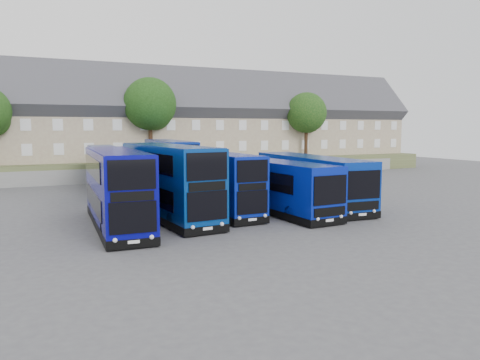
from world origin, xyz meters
name	(u,v)px	position (x,y,z in m)	size (l,w,h in m)	color
ground	(226,222)	(0.00, 0.00, 0.00)	(120.00, 120.00, 0.00)	#49494E
retaining_wall	(136,174)	(0.00, 24.00, 0.75)	(70.00, 0.40, 1.50)	slate
earth_bank	(118,165)	(0.00, 34.00, 1.00)	(80.00, 20.00, 2.00)	#515831
terrace_row	(173,120)	(6.00, 30.00, 6.60)	(66.00, 10.40, 11.20)	tan
dd_front_left	(117,190)	(-6.20, 1.40, 2.16)	(3.11, 11.20, 4.41)	#070784
dd_front_mid	(169,183)	(-2.70, 2.86, 2.25)	(3.45, 11.69, 4.59)	navy
dd_front_right	(218,184)	(0.84, 3.33, 1.97)	(2.52, 10.15, 4.01)	#081E9D
dd_rear_left	(105,170)	(-4.36, 16.94, 1.96)	(2.92, 10.17, 3.99)	navy
dd_rear_right	(170,165)	(1.60, 16.96, 2.20)	(3.15, 11.37, 4.47)	navy
coach_east_a	(271,186)	(4.51, 2.53, 1.70)	(3.40, 12.84, 3.47)	#081DA3
coach_east_b	(310,181)	(8.29, 3.41, 1.77)	(3.77, 13.36, 3.61)	navy
tree_mid	(151,106)	(2.15, 25.60, 8.07)	(5.76, 5.76, 9.18)	#382314
tree_east	(307,114)	(22.15, 25.10, 7.39)	(5.12, 5.12, 8.16)	#382314
tree_far	(315,114)	(28.15, 32.10, 7.73)	(5.44, 5.44, 8.67)	#382314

